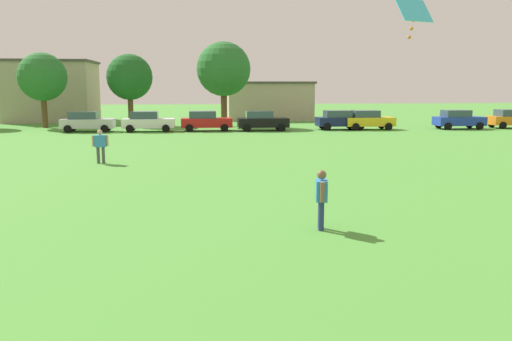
# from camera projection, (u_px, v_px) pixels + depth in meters

# --- Properties ---
(ground_plane) EXTENTS (160.00, 160.00, 0.00)m
(ground_plane) POSITION_uv_depth(u_px,v_px,m) (145.00, 151.00, 31.58)
(ground_plane) COLOR #4C9338
(adult_bystander) EXTENTS (0.38, 0.76, 1.61)m
(adult_bystander) POSITION_uv_depth(u_px,v_px,m) (321.00, 195.00, 14.32)
(adult_bystander) COLOR navy
(adult_bystander) RESTS_ON ground
(bystander_near_trees) EXTENTS (0.80, 0.36, 1.68)m
(bystander_near_trees) POSITION_uv_depth(u_px,v_px,m) (100.00, 143.00, 26.54)
(bystander_near_trees) COLOR #4C4C51
(bystander_near_trees) RESTS_ON ground
(kite) EXTENTS (1.08, 0.75, 1.05)m
(kite) POSITION_uv_depth(u_px,v_px,m) (414.00, 13.00, 14.09)
(kite) COLOR #3FBFE5
(parked_car_silver_0) EXTENTS (4.30, 2.02, 1.68)m
(parked_car_silver_0) POSITION_uv_depth(u_px,v_px,m) (87.00, 122.00, 44.63)
(parked_car_silver_0) COLOR silver
(parked_car_silver_0) RESTS_ON ground
(parked_car_white_1) EXTENTS (4.30, 2.02, 1.68)m
(parked_car_white_1) POSITION_uv_depth(u_px,v_px,m) (147.00, 121.00, 44.99)
(parked_car_white_1) COLOR white
(parked_car_white_1) RESTS_ON ground
(parked_car_red_2) EXTENTS (4.30, 2.02, 1.68)m
(parked_car_red_2) POSITION_uv_depth(u_px,v_px,m) (206.00, 121.00, 45.67)
(parked_car_red_2) COLOR red
(parked_car_red_2) RESTS_ON ground
(parked_car_black_3) EXTENTS (4.30, 2.02, 1.68)m
(parked_car_black_3) POSITION_uv_depth(u_px,v_px,m) (262.00, 121.00, 45.80)
(parked_car_black_3) COLOR black
(parked_car_black_3) RESTS_ON ground
(parked_car_navy_4) EXTENTS (4.30, 2.02, 1.68)m
(parked_car_navy_4) POSITION_uv_depth(u_px,v_px,m) (340.00, 120.00, 47.01)
(parked_car_navy_4) COLOR #141E4C
(parked_car_navy_4) RESTS_ON ground
(parked_car_yellow_5) EXTENTS (4.30, 2.02, 1.68)m
(parked_car_yellow_5) POSITION_uv_depth(u_px,v_px,m) (368.00, 120.00, 47.00)
(parked_car_yellow_5) COLOR yellow
(parked_car_yellow_5) RESTS_ON ground
(parked_car_blue_6) EXTENTS (4.30, 2.02, 1.68)m
(parked_car_blue_6) POSITION_uv_depth(u_px,v_px,m) (458.00, 119.00, 47.66)
(parked_car_blue_6) COLOR #1E38AD
(parked_car_blue_6) RESTS_ON ground
(parked_car_orange_7) EXTENTS (4.30, 2.02, 1.68)m
(parked_car_orange_7) POSITION_uv_depth(u_px,v_px,m) (512.00, 119.00, 48.68)
(parked_car_orange_7) COLOR orange
(parked_car_orange_7) RESTS_ON ground
(tree_left) EXTENTS (4.34, 4.34, 6.77)m
(tree_left) POSITION_uv_depth(u_px,v_px,m) (42.00, 77.00, 48.51)
(tree_left) COLOR brown
(tree_left) RESTS_ON ground
(tree_right) EXTENTS (4.37, 4.37, 6.81)m
(tree_right) POSITION_uv_depth(u_px,v_px,m) (130.00, 77.00, 51.38)
(tree_right) COLOR brown
(tree_right) RESTS_ON ground
(tree_far_right) EXTENTS (5.05, 5.05, 7.88)m
(tree_far_right) POSITION_uv_depth(u_px,v_px,m) (224.00, 69.00, 50.13)
(tree_far_right) COLOR brown
(tree_far_right) RESTS_ON ground
(house_left) EXTENTS (9.02, 8.38, 6.46)m
(house_left) POSITION_uv_depth(u_px,v_px,m) (52.00, 91.00, 57.88)
(house_left) COLOR tan
(house_left) RESTS_ON ground
(house_right) EXTENTS (9.68, 6.83, 4.25)m
(house_right) POSITION_uv_depth(u_px,v_px,m) (268.00, 101.00, 60.77)
(house_right) COLOR tan
(house_right) RESTS_ON ground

